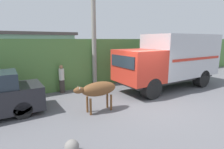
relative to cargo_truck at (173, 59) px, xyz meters
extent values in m
plane|color=slate|center=(-3.07, -1.41, -1.78)|extent=(60.00, 60.00, 0.00)
cube|color=#568442|center=(-3.07, 5.57, -0.29)|extent=(32.00, 5.64, 2.97)
cube|color=#8CC69E|center=(-8.26, 4.01, -0.19)|extent=(6.30, 2.40, 3.18)
cube|color=#4C4742|center=(-8.26, 4.01, 1.48)|extent=(6.60, 2.70, 0.16)
cube|color=#2D2D2D|center=(-0.24, 0.03, -1.15)|extent=(6.36, 1.83, 0.18)
cube|color=red|center=(-2.66, 0.03, -0.22)|extent=(2.07, 2.29, 1.69)
cube|color=#232D38|center=(-3.71, 0.03, 0.09)|extent=(0.04, 1.95, 0.59)
cube|color=#BCBCC1|center=(0.80, 0.03, 0.20)|extent=(4.84, 2.29, 2.53)
cube|color=red|center=(0.80, -1.13, 0.07)|extent=(4.35, 0.03, 0.14)
cylinder|color=black|center=(-2.55, -0.87, -1.24)|extent=(1.07, 0.50, 1.07)
cylinder|color=black|center=(1.77, -0.87, -1.24)|extent=(1.07, 0.50, 1.07)
ellipsoid|color=brown|center=(-5.52, -0.93, -0.81)|extent=(1.53, 0.59, 0.59)
ellipsoid|color=brown|center=(-6.39, -0.93, -0.74)|extent=(0.44, 0.25, 0.25)
cone|color=#B7AD93|center=(-6.39, -1.03, -0.61)|extent=(0.06, 0.06, 0.11)
cone|color=#B7AD93|center=(-6.39, -0.83, -0.61)|extent=(0.06, 0.06, 0.11)
cylinder|color=brown|center=(-5.99, -1.09, -1.44)|extent=(0.09, 0.09, 0.67)
cylinder|color=brown|center=(-5.99, -0.77, -1.44)|extent=(0.09, 0.09, 0.67)
cylinder|color=brown|center=(-5.04, -1.09, -1.44)|extent=(0.09, 0.09, 0.67)
cylinder|color=brown|center=(-5.04, -0.77, -1.44)|extent=(0.09, 0.09, 0.67)
cylinder|color=black|center=(-8.29, 0.02, -1.45)|extent=(0.66, 0.28, 0.66)
cube|color=#38332D|center=(-6.08, 2.48, -1.41)|extent=(0.26, 0.17, 0.73)
cylinder|color=silver|center=(-6.08, 2.48, -0.73)|extent=(0.31, 0.31, 0.63)
sphere|color=#A87A56|center=(-6.08, 2.48, -0.31)|extent=(0.21, 0.21, 0.21)
cylinder|color=gray|center=(-4.00, 2.58, 1.49)|extent=(0.28, 0.28, 6.53)
sphere|color=gray|center=(-7.43, -3.02, -1.59)|extent=(0.39, 0.39, 0.39)
camera|label=1|loc=(-8.68, -7.04, 1.17)|focal=28.00mm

